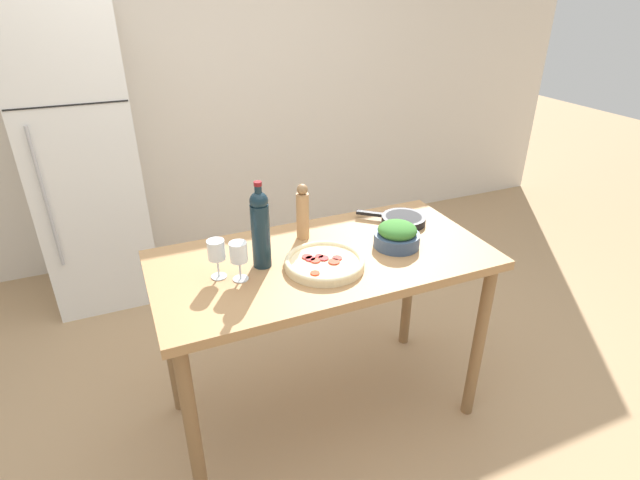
{
  "coord_description": "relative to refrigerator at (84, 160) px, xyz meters",
  "views": [
    {
      "loc": [
        -0.75,
        -1.71,
        1.95
      ],
      "look_at": [
        0.0,
        0.04,
        0.96
      ],
      "focal_mm": 28.0,
      "sensor_mm": 36.0,
      "label": 1
    }
  ],
  "objects": [
    {
      "name": "wine_bottle",
      "position": [
        0.67,
        -1.64,
        0.13
      ],
      "size": [
        0.08,
        0.08,
        0.37
      ],
      "color": "#142833",
      "rests_on": "prep_counter"
    },
    {
      "name": "wine_glass_far",
      "position": [
        0.48,
        -1.66,
        0.07
      ],
      "size": [
        0.07,
        0.07,
        0.16
      ],
      "color": "silver",
      "rests_on": "prep_counter"
    },
    {
      "name": "ground_plane",
      "position": [
        0.93,
        -1.67,
        -0.94
      ],
      "size": [
        14.0,
        14.0,
        0.0
      ],
      "primitive_type": "plane",
      "color": "tan"
    },
    {
      "name": "cast_iron_skillet",
      "position": [
        1.42,
        -1.52,
        -0.02
      ],
      "size": [
        0.29,
        0.27,
        0.04
      ],
      "color": "black",
      "rests_on": "prep_counter"
    },
    {
      "name": "wall_back",
      "position": [
        0.93,
        0.4,
        0.36
      ],
      "size": [
        6.4,
        0.08,
        2.6
      ],
      "color": "silver",
      "rests_on": "ground_plane"
    },
    {
      "name": "refrigerator",
      "position": [
        0.0,
        0.0,
        0.0
      ],
      "size": [
        0.63,
        0.73,
        1.88
      ],
      "color": "white",
      "rests_on": "ground_plane"
    },
    {
      "name": "prep_counter",
      "position": [
        0.93,
        -1.67,
        -0.15
      ],
      "size": [
        1.45,
        0.72,
        0.9
      ],
      "color": "#A87A4C",
      "rests_on": "ground_plane"
    },
    {
      "name": "pepper_mill",
      "position": [
        0.91,
        -1.47,
        0.08
      ],
      "size": [
        0.06,
        0.06,
        0.26
      ],
      "color": "#AD7F51",
      "rests_on": "prep_counter"
    },
    {
      "name": "salad_bowl",
      "position": [
        1.26,
        -1.71,
        0.01
      ],
      "size": [
        0.2,
        0.2,
        0.12
      ],
      "color": "#384C6B",
      "rests_on": "prep_counter"
    },
    {
      "name": "homemade_pizza",
      "position": [
        0.9,
        -1.75,
        -0.02
      ],
      "size": [
        0.33,
        0.33,
        0.04
      ],
      "color": "beige",
      "rests_on": "prep_counter"
    },
    {
      "name": "wine_glass_near",
      "position": [
        0.55,
        -1.71,
        0.07
      ],
      "size": [
        0.07,
        0.07,
        0.16
      ],
      "color": "silver",
      "rests_on": "prep_counter"
    }
  ]
}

